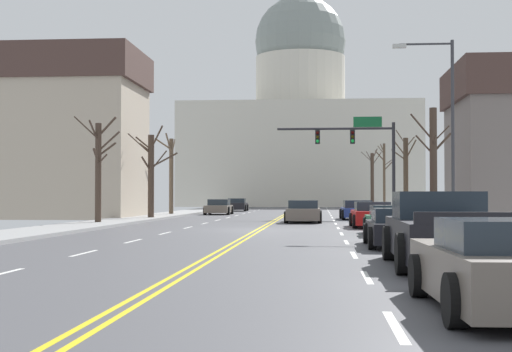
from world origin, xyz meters
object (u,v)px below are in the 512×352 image
signal_gantry (360,145)px  sedan_near_04 (400,228)px  sedan_oncoming_01 (237,205)px  sedan_near_00 (357,210)px  sedan_near_02 (372,215)px  sedan_near_03 (391,221)px  pedestrian_00 (434,203)px  sedan_oncoming_00 (219,207)px  sedan_near_01 (304,212)px  sedan_near_06 (503,268)px  pickup_truck_near_05 (442,233)px  street_lamp_right (444,116)px

signal_gantry → sedan_near_04: (-0.36, -28.34, -4.32)m
signal_gantry → sedan_oncoming_01: 23.43m
sedan_near_00 → sedan_near_02: 11.75m
sedan_near_03 → sedan_oncoming_01: size_ratio=0.96×
sedan_near_00 → pedestrian_00: (3.63, -7.43, 0.52)m
sedan_near_03 → pedestrian_00: size_ratio=2.49×
signal_gantry → sedan_oncoming_00: (-10.60, 7.79, -4.31)m
sedan_oncoming_01 → pedestrian_00: (13.82, -31.23, 0.52)m
sedan_near_03 → sedan_near_04: sedan_near_04 is taller
sedan_near_04 → sedan_near_01: bearing=99.5°
sedan_near_03 → sedan_near_02: bearing=92.2°
sedan_near_02 → sedan_near_04: sedan_near_02 is taller
sedan_near_00 → sedan_near_04: size_ratio=1.00×
sedan_near_01 → sedan_near_06: (3.24, -31.90, -0.00)m
sedan_near_06 → sedan_oncoming_01: bearing=99.4°
sedan_near_04 → sedan_oncoming_01: (-10.20, 48.81, 0.03)m
sedan_near_02 → sedan_near_04: (-0.10, -13.26, -0.03)m
pickup_truck_near_05 → sedan_near_03: bearing=89.4°
signal_gantry → sedan_oncoming_00: signal_gantry is taller
sedan_near_01 → sedan_near_00: bearing=59.6°
signal_gantry → sedan_near_03: bearing=-90.0°
sedan_near_06 → pedestrian_00: size_ratio=2.53×
street_lamp_right → sedan_near_00: size_ratio=1.77×
sedan_near_02 → sedan_near_06: bearing=-90.2°
signal_gantry → sedan_near_06: bearing=-90.5°
street_lamp_right → pickup_truck_near_05: 16.40m
sedan_near_00 → sedan_near_04: 25.01m
sedan_near_00 → sedan_oncoming_01: bearing=113.2°
sedan_near_02 → sedan_near_03: bearing=-87.8°
sedan_oncoming_01 → sedan_near_04: bearing=-78.2°
sedan_near_00 → pedestrian_00: pedestrian_00 is taller
street_lamp_right → pedestrian_00: (0.78, 8.13, -3.75)m
street_lamp_right → signal_gantry: bearing=97.5°
street_lamp_right → sedan_near_04: street_lamp_right is taller
sedan_near_02 → sedan_oncoming_00: (-10.34, 22.87, -0.01)m
sedan_near_03 → sedan_near_04: 6.65m
sedan_near_02 → sedan_near_06: (-0.11, -25.70, 0.01)m
sedan_oncoming_00 → sedan_oncoming_01: 12.68m
pickup_truck_near_05 → pedestrian_00: (3.41, 23.78, 0.37)m
sedan_near_01 → sedan_near_03: sedan_near_01 is taller
sedan_near_03 → pickup_truck_near_05: (-0.14, -12.84, 0.18)m
sedan_near_03 → sedan_near_06: (-0.36, -19.08, 0.03)m
sedan_near_04 → sedan_near_02: bearing=89.6°
sedan_oncoming_00 → sedan_near_04: bearing=-74.2°
sedan_near_00 → pickup_truck_near_05: size_ratio=0.81×
street_lamp_right → sedan_oncoming_00: street_lamp_right is taller
sedan_near_04 → sedan_near_06: sedan_near_06 is taller
sedan_near_04 → sedan_near_06: bearing=-90.0°
signal_gantry → sedan_near_03: (-0.01, -21.70, -4.32)m
sedan_near_02 → sedan_near_00: bearing=90.5°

